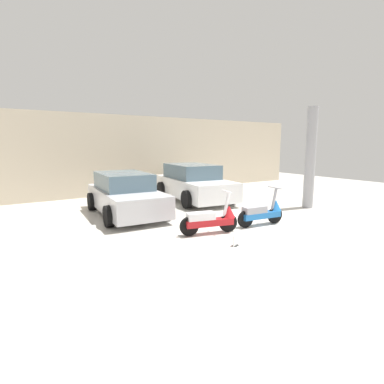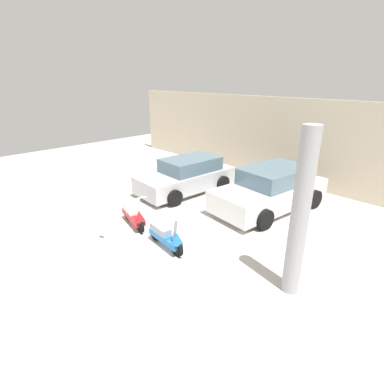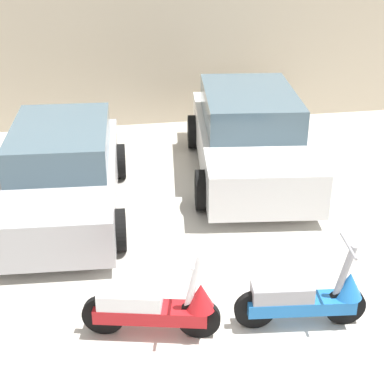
% 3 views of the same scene
% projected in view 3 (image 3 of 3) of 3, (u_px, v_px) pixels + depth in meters
% --- Properties ---
extents(wall_back, '(19.60, 0.12, 3.65)m').
position_uv_depth(wall_back, '(164.00, 42.00, 12.69)').
color(wall_back, beige).
rests_on(wall_back, ground_plane).
extents(scooter_front_left, '(1.57, 0.69, 1.11)m').
position_uv_depth(scooter_front_left, '(157.00, 306.00, 6.67)').
color(scooter_front_left, black).
rests_on(scooter_front_left, ground_plane).
extents(scooter_front_right, '(1.56, 0.56, 1.09)m').
position_uv_depth(scooter_front_right, '(307.00, 297.00, 6.84)').
color(scooter_front_right, black).
rests_on(scooter_front_right, ground_plane).
extents(car_rear_left, '(2.18, 4.17, 1.38)m').
position_uv_depth(car_rear_left, '(62.00, 172.00, 9.35)').
color(car_rear_left, '#B7B7BC').
rests_on(car_rear_left, ground_plane).
extents(car_rear_center, '(2.53, 4.58, 1.49)m').
position_uv_depth(car_rear_center, '(250.00, 136.00, 10.68)').
color(car_rear_center, white).
rests_on(car_rear_center, ground_plane).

